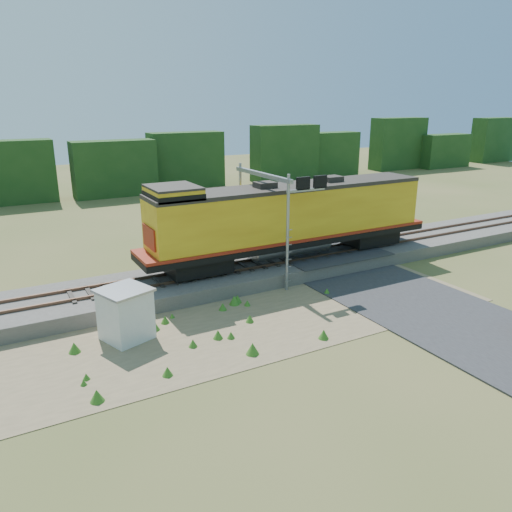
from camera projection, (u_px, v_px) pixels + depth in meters
ground at (285, 318)px, 24.62m from camera, size 140.00×140.00×0.00m
ballast at (231, 275)px, 29.51m from camera, size 70.00×5.00×0.80m
rails at (231, 267)px, 29.36m from camera, size 70.00×1.54×0.16m
dirt_shoulder at (244, 323)px, 24.11m from camera, size 26.00×8.00×0.03m
road at (382, 287)px, 28.45m from camera, size 7.00×66.00×0.86m
tree_line_north at (103, 168)px, 55.41m from camera, size 130.00×3.00×6.50m
weed_clumps at (220, 333)px, 23.08m from camera, size 15.00×6.20×0.56m
locomotive at (288, 218)px, 30.44m from camera, size 19.43×2.96×5.01m
shed at (126, 314)px, 22.15m from camera, size 2.58×2.58×2.40m
signal_gantry at (273, 197)px, 28.74m from camera, size 2.60×6.20×6.56m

